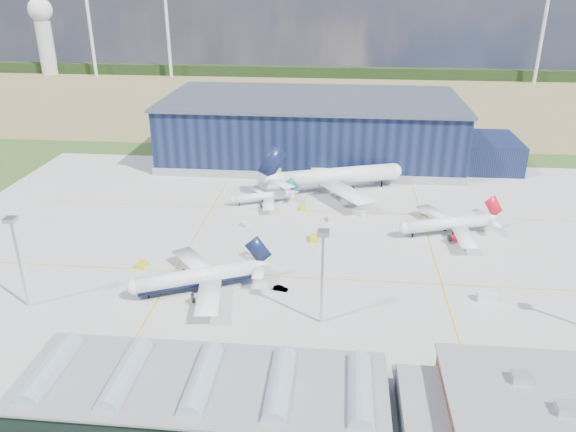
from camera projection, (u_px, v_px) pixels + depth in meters
The scene contains 23 objects.
ground at pixel (290, 259), 156.10m from camera, with size 600.00×600.00×0.00m, color #304D1D.
apron at pixel (293, 243), 165.23m from camera, with size 220.00×160.00×0.08m.
farmland at pixel (323, 99), 357.07m from camera, with size 600.00×220.00×0.01m, color olive.
treeline at pixel (328, 72), 428.56m from camera, with size 600.00×8.00×8.00m, color black.
horizon_dressing at pixel (79, 29), 429.00m from camera, with size 440.20×18.00×70.00m.
hangar at pixel (318, 131), 237.84m from camera, with size 145.00×62.00×26.10m.
glass_concourse at pixel (222, 395), 100.42m from camera, with size 78.00×23.00×8.60m.
light_mast_west at pixel (16, 248), 128.08m from camera, with size 2.60×2.60×23.00m.
light_mast_center at pixel (323, 262), 121.66m from camera, with size 2.60×2.60×23.00m.
airliner_navy at pixel (195, 269), 138.24m from camera, with size 37.32×36.51×12.17m, color white, non-canonical shape.
airliner_red at pixel (447, 218), 168.70m from camera, with size 34.35×33.61×11.20m, color white, non-canonical shape.
airliner_widebody at pixel (338, 168), 201.66m from camera, with size 55.26×54.06×18.02m, color white, non-canonical shape.
airliner_regional at pixel (261, 193), 192.28m from camera, with size 25.08×24.53×8.18m, color white, non-canonical shape.
gse_tug_a at pixel (314, 238), 166.61m from camera, with size 2.34×3.83×1.60m, color gold.
gse_tug_b at pixel (142, 265), 151.62m from camera, with size 2.19×3.29×1.42m, color gold.
gse_van_a at pixel (487, 297), 135.83m from camera, with size 2.22×5.09×2.22m, color silver.
gse_cart_a at pixel (331, 219), 180.14m from camera, with size 2.19×3.28×1.42m, color silver.
gse_van_b at pixel (359, 212), 184.28m from camera, with size 1.95×4.25×1.95m, color silver.
gse_tug_c at pixel (302, 208), 188.77m from camera, with size 1.80×2.88×1.26m, color gold.
gse_cart_b at pixel (246, 224), 176.05m from camera, with size 2.16×3.24×1.40m, color silver.
airstair at pixel (307, 360), 112.76m from camera, with size 1.90×4.74×3.03m, color silver.
car_a at pixel (269, 358), 114.93m from camera, with size 1.38×3.42×1.17m, color #99999E.
car_b at pixel (281, 288), 140.34m from camera, with size 1.29×3.71×1.22m, color #99999E.
Camera 1 is at (13.28, -137.91, 72.91)m, focal length 35.00 mm.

